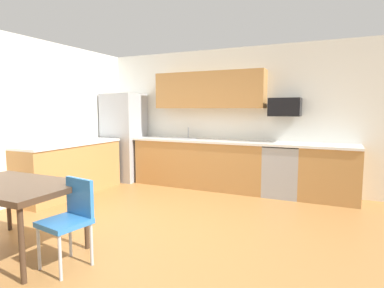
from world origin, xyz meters
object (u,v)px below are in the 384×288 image
(dining_table, at_px, (12,189))
(chair_near_table, at_px, (71,215))
(oven_range, at_px, (282,170))
(refrigerator, at_px, (124,137))
(microwave, at_px, (285,107))

(dining_table, xyz_separation_m, chair_near_table, (0.77, 0.05, -0.19))
(oven_range, relative_size, chair_near_table, 1.07)
(refrigerator, distance_m, dining_table, 3.60)
(microwave, bearing_deg, oven_range, -90.00)
(oven_range, relative_size, microwave, 1.69)
(oven_range, xyz_separation_m, dining_table, (-2.24, -3.50, 0.24))
(oven_range, bearing_deg, dining_table, -122.58)
(microwave, relative_size, chair_near_table, 0.64)
(oven_range, bearing_deg, chair_near_table, -112.97)
(chair_near_table, bearing_deg, oven_range, 67.03)
(oven_range, height_order, chair_near_table, oven_range)
(microwave, distance_m, chair_near_table, 3.99)
(refrigerator, relative_size, dining_table, 1.33)
(refrigerator, distance_m, chair_near_table, 3.88)
(refrigerator, xyz_separation_m, chair_near_table, (1.87, -3.37, -0.42))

